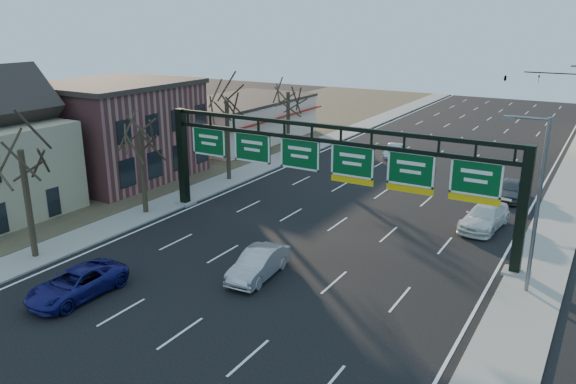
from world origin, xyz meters
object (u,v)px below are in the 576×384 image
Objects in this scene: car_silver_sedan at (258,264)px; car_white_wagon at (485,217)px; car_blue_suv at (77,283)px; sign_gantry at (328,165)px.

car_silver_sedan is 16.40m from car_white_wagon.
car_white_wagon reaches higher than car_blue_suv.
car_white_wagon is (15.42, 20.33, 0.06)m from car_blue_suv.
car_silver_sedan reaches higher than car_blue_suv.
car_blue_suv is 9.26m from car_silver_sedan.
car_white_wagon is at bearing 53.92° from car_blue_suv.
sign_gantry is 4.73× the size of car_blue_suv.
car_silver_sedan is (-0.31, -7.47, -3.86)m from sign_gantry.
car_blue_suv is at bearing -120.98° from car_white_wagon.
car_silver_sedan is at bearing -116.44° from car_white_wagon.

